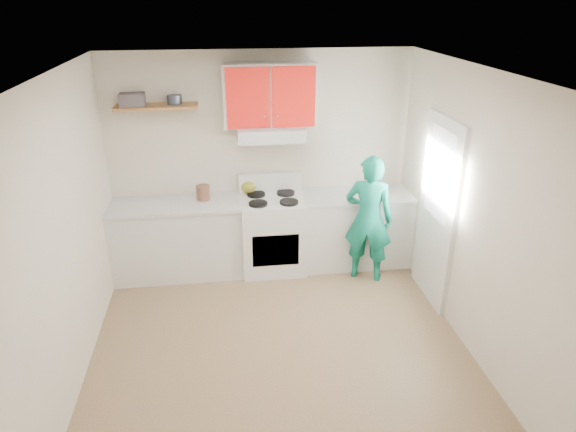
{
  "coord_description": "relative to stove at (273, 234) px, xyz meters",
  "views": [
    {
      "loc": [
        -0.46,
        -3.97,
        3.18
      ],
      "look_at": [
        0.15,
        0.55,
        1.15
      ],
      "focal_mm": 31.56,
      "sensor_mm": 36.0,
      "label": 1
    }
  ],
  "objects": [
    {
      "name": "floor",
      "position": [
        -0.1,
        -1.57,
        -0.46
      ],
      "size": [
        3.8,
        3.8,
        0.0
      ],
      "primitive_type": "plane",
      "color": "brown",
      "rests_on": "ground"
    },
    {
      "name": "ceiling",
      "position": [
        -0.1,
        -1.57,
        2.14
      ],
      "size": [
        3.6,
        3.8,
        0.04
      ],
      "primitive_type": "cube",
      "color": "white",
      "rests_on": "floor"
    },
    {
      "name": "back_wall",
      "position": [
        -0.1,
        0.32,
        0.84
      ],
      "size": [
        3.6,
        0.04,
        2.6
      ],
      "primitive_type": "cube",
      "color": "beige",
      "rests_on": "floor"
    },
    {
      "name": "front_wall",
      "position": [
        -0.1,
        -3.47,
        0.84
      ],
      "size": [
        3.6,
        0.04,
        2.6
      ],
      "primitive_type": "cube",
      "color": "beige",
      "rests_on": "floor"
    },
    {
      "name": "left_wall",
      "position": [
        -1.9,
        -1.57,
        0.84
      ],
      "size": [
        0.04,
        3.8,
        2.6
      ],
      "primitive_type": "cube",
      "color": "beige",
      "rests_on": "floor"
    },
    {
      "name": "right_wall",
      "position": [
        1.7,
        -1.57,
        0.84
      ],
      "size": [
        0.04,
        3.8,
        2.6
      ],
      "primitive_type": "cube",
      "color": "beige",
      "rests_on": "floor"
    },
    {
      "name": "door",
      "position": [
        1.68,
        -0.88,
        0.56
      ],
      "size": [
        0.05,
        0.85,
        2.05
      ],
      "primitive_type": "cube",
      "color": "white",
      "rests_on": "floor"
    },
    {
      "name": "door_glass",
      "position": [
        1.65,
        -0.88,
        0.99
      ],
      "size": [
        0.01,
        0.55,
        0.95
      ],
      "primitive_type": "cube",
      "color": "white",
      "rests_on": "door"
    },
    {
      "name": "counter_left",
      "position": [
        -1.14,
        0.02,
        -0.01
      ],
      "size": [
        1.52,
        0.6,
        0.9
      ],
      "primitive_type": "cube",
      "color": "silver",
      "rests_on": "floor"
    },
    {
      "name": "counter_right",
      "position": [
        1.04,
        0.02,
        -0.01
      ],
      "size": [
        1.32,
        0.6,
        0.9
      ],
      "primitive_type": "cube",
      "color": "silver",
      "rests_on": "floor"
    },
    {
      "name": "stove",
      "position": [
        0.0,
        0.0,
        0.0
      ],
      "size": [
        0.76,
        0.65,
        0.92
      ],
      "primitive_type": "cube",
      "color": "white",
      "rests_on": "floor"
    },
    {
      "name": "range_hood",
      "position": [
        0.0,
        0.1,
        1.24
      ],
      "size": [
        0.76,
        0.44,
        0.15
      ],
      "primitive_type": "cube",
      "color": "silver",
      "rests_on": "back_wall"
    },
    {
      "name": "upper_cabinets",
      "position": [
        0.0,
        0.16,
        1.66
      ],
      "size": [
        1.02,
        0.33,
        0.7
      ],
      "primitive_type": "cube",
      "color": "red",
      "rests_on": "back_wall"
    },
    {
      "name": "shelf",
      "position": [
        -1.25,
        0.18,
        1.56
      ],
      "size": [
        0.9,
        0.3,
        0.04
      ],
      "primitive_type": "cube",
      "color": "brown",
      "rests_on": "back_wall"
    },
    {
      "name": "books",
      "position": [
        -1.5,
        0.15,
        1.65
      ],
      "size": [
        0.27,
        0.2,
        0.14
      ],
      "primitive_type": "cube",
      "rotation": [
        0.0,
        0.0,
        0.04
      ],
      "color": "#463E42",
      "rests_on": "shelf"
    },
    {
      "name": "tin",
      "position": [
        -1.05,
        0.2,
        1.63
      ],
      "size": [
        0.21,
        0.21,
        0.1
      ],
      "primitive_type": "cylinder",
      "rotation": [
        0.0,
        0.0,
        -0.35
      ],
      "color": "#333D4C",
      "rests_on": "shelf"
    },
    {
      "name": "kettle",
      "position": [
        -0.27,
        0.25,
        0.54
      ],
      "size": [
        0.18,
        0.18,
        0.15
      ],
      "primitive_type": "ellipsoid",
      "rotation": [
        0.0,
        0.0,
        0.0
      ],
      "color": "olive",
      "rests_on": "stove"
    },
    {
      "name": "crock",
      "position": [
        -0.81,
        0.1,
        0.54
      ],
      "size": [
        0.18,
        0.18,
        0.19
      ],
      "primitive_type": "cylinder",
      "rotation": [
        0.0,
        0.0,
        -0.09
      ],
      "color": "brown",
      "rests_on": "counter_left"
    },
    {
      "name": "cutting_board",
      "position": [
        0.91,
        0.04,
        0.45
      ],
      "size": [
        0.3,
        0.23,
        0.02
      ],
      "primitive_type": "cube",
      "rotation": [
        0.0,
        0.0,
        -0.09
      ],
      "color": "olive",
      "rests_on": "counter_right"
    },
    {
      "name": "silicone_mat",
      "position": [
        1.24,
        0.03,
        0.44
      ],
      "size": [
        0.37,
        0.34,
        0.01
      ],
      "primitive_type": "cube",
      "rotation": [
        0.0,
        0.0,
        0.34
      ],
      "color": "red",
      "rests_on": "counter_right"
    },
    {
      "name": "person",
      "position": [
        1.08,
        -0.38,
        0.31
      ],
      "size": [
        0.66,
        0.56,
        1.53
      ],
      "primitive_type": "imported",
      "rotation": [
        0.0,
        0.0,
        2.73
      ],
      "color": "#0E8067",
      "rests_on": "floor"
    }
  ]
}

